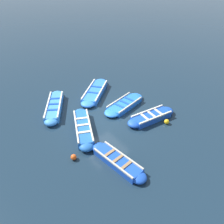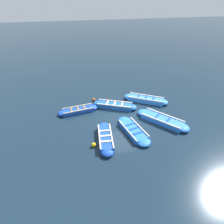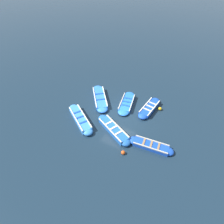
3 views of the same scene
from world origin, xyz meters
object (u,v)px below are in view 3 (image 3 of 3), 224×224
Objects in this scene: boat_alongside at (113,129)px; boat_broadside at (151,146)px; buoy_orange_near at (160,109)px; boat_centre at (149,108)px; boat_bow_out at (127,103)px; boat_near_quay at (100,98)px; buoy_yellow_far at (123,153)px; boat_outer_right at (80,119)px.

boat_broadside is at bearing 0.09° from boat_alongside.
boat_broadside is 4.18m from buoy_orange_near.
boat_centre is 4.02m from boat_broadside.
boat_bow_out is at bearing -165.15° from buoy_orange_near.
boat_alongside reaches higher than boat_broadside.
buoy_orange_near is at bearing 14.85° from boat_bow_out.
boat_near_quay reaches higher than buoy_yellow_far.
boat_outer_right reaches higher than boat_broadside.
boat_alongside is 2.94m from boat_outer_right.
boat_centre is 5.18m from buoy_yellow_far.
buoy_orange_near is (2.36, 4.13, -0.05)m from boat_alongside.
buoy_yellow_far is (0.05, -5.18, -0.04)m from boat_centre.
boat_bow_out is at bearing 57.04° from boat_outer_right.
boat_bow_out is at bearing 136.48° from boat_broadside.
boat_centre reaches higher than buoy_yellow_far.
boat_bow_out is at bearing 14.20° from boat_near_quay.
boat_alongside reaches higher than buoy_orange_near.
boat_near_quay is at bearing 155.51° from boat_broadside.
boat_broadside is (6.01, -2.74, -0.02)m from boat_near_quay.
boat_alongside is 0.99× the size of boat_outer_right.
boat_outer_right is (-4.44, -4.07, 0.02)m from boat_centre.
buoy_orange_near reaches higher than buoy_yellow_far.
boat_centre is 4.61m from boat_near_quay.
boat_alongside is 2.14m from buoy_yellow_far.
boat_centre is at bearing 9.93° from boat_bow_out.
boat_near_quay is (-4.50, -0.98, -0.00)m from boat_centre.
boat_centre is at bearing 42.52° from boat_outer_right.
buoy_yellow_far is (-0.79, -5.59, -0.01)m from buoy_orange_near.
boat_centre is 1.00× the size of boat_broadside.
boat_bow_out is 12.23× the size of buoy_orange_near.
boat_centre reaches higher than boat_near_quay.
boat_centre is 11.80× the size of buoy_yellow_far.
boat_alongside is 1.04× the size of boat_bow_out.
boat_near_quay is 6.19m from buoy_yellow_far.
boat_alongside is at bearing 137.08° from buoy_yellow_far.
boat_centre reaches higher than boat_broadside.
boat_outer_right reaches higher than buoy_orange_near.
boat_near_quay is (-2.98, 2.74, -0.01)m from boat_alongside.
boat_centre is 11.35× the size of buoy_orange_near.
boat_bow_out is 4.89m from boat_broadside.
boat_near_quay is 2.55m from boat_bow_out.
boat_outer_right is 3.09m from boat_near_quay.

